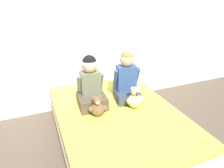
% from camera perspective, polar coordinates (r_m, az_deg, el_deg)
% --- Properties ---
extents(ground_plane, '(14.00, 14.00, 0.00)m').
position_cam_1_polar(ground_plane, '(2.62, 1.55, -15.81)').
color(ground_plane, brown).
extents(wall_behind_bed, '(8.00, 0.06, 2.50)m').
position_cam_1_polar(wall_behind_bed, '(3.03, -6.54, 15.98)').
color(wall_behind_bed, silver).
rests_on(wall_behind_bed, ground_plane).
extents(bed, '(1.37, 1.92, 0.43)m').
position_cam_1_polar(bed, '(2.48, 1.60, -12.09)').
color(bed, '#997F60').
rests_on(bed, ground_plane).
extents(child_on_left, '(0.35, 0.37, 0.63)m').
position_cam_1_polar(child_on_left, '(2.38, -6.07, -0.53)').
color(child_on_left, brown).
rests_on(child_on_left, bed).
extents(child_on_right, '(0.36, 0.39, 0.63)m').
position_cam_1_polar(child_on_right, '(2.54, 4.20, 1.33)').
color(child_on_right, '#384251').
rests_on(child_on_right, bed).
extents(teddy_bear_held_by_left_child, '(0.21, 0.16, 0.25)m').
position_cam_1_polar(teddy_bear_held_by_left_child, '(2.25, -4.15, -6.67)').
color(teddy_bear_held_by_left_child, brown).
rests_on(teddy_bear_held_by_left_child, bed).
extents(teddy_bear_held_by_right_child, '(0.24, 0.18, 0.28)m').
position_cam_1_polar(teddy_bear_held_by_right_child, '(2.40, 6.57, -4.18)').
color(teddy_bear_held_by_right_child, '#D1B78E').
rests_on(teddy_bear_held_by_right_child, bed).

